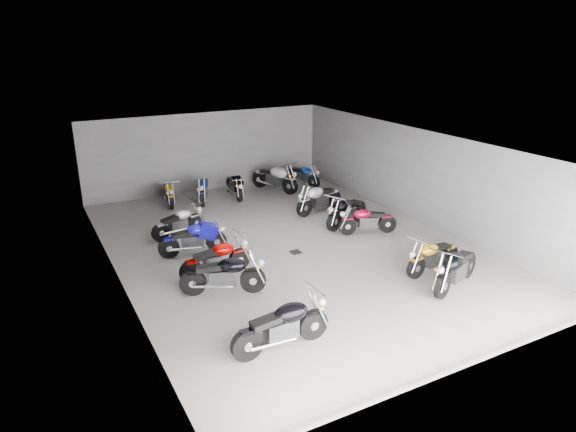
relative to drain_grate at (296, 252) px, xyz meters
name	(u,v)px	position (x,y,z in m)	size (l,w,h in m)	color
ground	(288,246)	(0.00, 0.50, -0.01)	(14.00, 14.00, 0.00)	gray
wall_back	(207,152)	(0.00, 7.50, 1.59)	(10.00, 0.10, 3.20)	slate
wall_left	(114,225)	(-5.00, 0.50, 1.59)	(0.10, 14.00, 3.20)	slate
wall_right	(417,176)	(5.00, 0.50, 1.59)	(0.10, 14.00, 3.20)	slate
ceiling	(288,143)	(0.00, 0.50, 3.21)	(10.00, 14.00, 0.04)	black
drain_grate	(296,252)	(0.00, 0.00, 0.00)	(0.32, 0.32, 0.01)	black
motorcycle_left_a	(282,326)	(-2.64, -4.22, 0.53)	(2.22, 0.44, 0.98)	black
motorcycle_left_c	(224,275)	(-2.81, -1.41, 0.51)	(2.04, 0.95, 0.95)	black
motorcycle_left_d	(216,259)	(-2.62, -0.37, 0.48)	(2.04, 0.44, 0.89)	black
motorcycle_left_e	(194,239)	(-2.71, 1.29, 0.48)	(2.03, 0.47, 0.89)	black
motorcycle_left_f	(179,222)	(-2.66, 2.95, 0.45)	(1.86, 0.67, 0.84)	black
motorcycle_right_a	(456,268)	(2.51, -3.89, 0.53)	(2.14, 0.95, 0.98)	black
motorcycle_right_b	(433,256)	(2.64, -2.93, 0.47)	(1.99, 0.47, 0.87)	black
motorcycle_right_d	(367,220)	(2.78, 0.25, 0.46)	(1.87, 0.74, 0.85)	black
motorcycle_right_e	(347,211)	(2.63, 1.20, 0.51)	(2.05, 0.91, 0.94)	black
motorcycle_right_f	(319,198)	(2.52, 2.82, 0.52)	(2.16, 0.71, 0.97)	black
motorcycle_back_b	(169,193)	(-2.03, 6.31, 0.45)	(0.49, 1.90, 0.84)	black
motorcycle_back_c	(204,189)	(-0.74, 6.03, 0.50)	(0.97, 1.98, 0.92)	black
motorcycle_back_d	(234,186)	(0.52, 5.97, 0.46)	(0.44, 1.96, 0.86)	black
motorcycle_back_e	(275,178)	(2.33, 5.97, 0.56)	(1.06, 2.21, 1.03)	black
motorcycle_back_f	(303,175)	(3.73, 6.11, 0.46)	(0.70, 1.89, 0.85)	black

